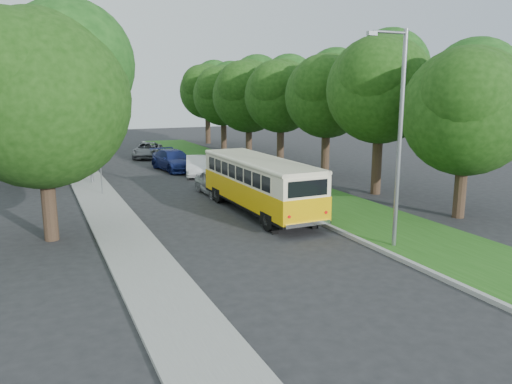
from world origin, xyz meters
name	(u,v)px	position (x,y,z in m)	size (l,w,h in m)	color
ground	(263,244)	(0.00, 0.00, 0.00)	(120.00, 120.00, 0.00)	#242426
curb	(286,207)	(3.60, 5.00, 0.07)	(0.20, 70.00, 0.15)	gray
grass_verge	(325,203)	(5.95, 5.00, 0.07)	(4.50, 70.00, 0.13)	#235516
sidewalk	(117,225)	(-4.80, 5.00, 0.06)	(2.20, 70.00, 0.12)	gray
treeline	(197,89)	(3.15, 17.99, 5.93)	(24.27, 41.91, 9.46)	#332319
lamppost_near	(398,133)	(4.21, -2.50, 4.37)	(1.71, 0.16, 8.00)	gray
lamppost_far	(86,119)	(-4.70, 16.00, 4.12)	(1.71, 0.16, 7.50)	gray
warning_sign	(101,166)	(-4.50, 11.98, 1.71)	(0.56, 0.10, 2.50)	gray
vintage_bus	(259,186)	(1.94, 4.61, 1.36)	(2.36, 9.17, 2.73)	#FFBE08
car_silver	(216,183)	(1.52, 9.65, 0.67)	(1.59, 3.96, 1.35)	#A5A6AA
car_white	(197,166)	(2.45, 16.14, 0.69)	(1.46, 4.20, 1.38)	silver
car_blue	(174,160)	(1.60, 19.11, 0.76)	(2.12, 5.22, 1.52)	navy
car_grey	(148,150)	(1.33, 26.89, 0.66)	(2.21, 4.78, 1.33)	slate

